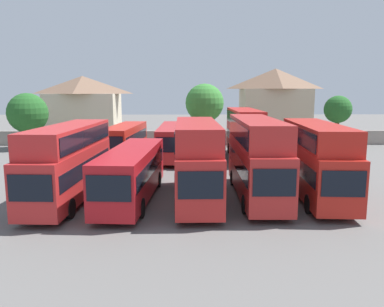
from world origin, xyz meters
TOP-DOWN VIEW (x-y plane):
  - ground at (0.00, 18.00)m, footprint 140.00×140.00m
  - depot_boundary_wall at (0.00, 24.99)m, footprint 56.00×0.50m
  - bus_1 at (-7.71, -0.11)m, footprint 3.00×10.91m
  - bus_2 at (-3.82, -0.11)m, footprint 3.26×11.13m
  - bus_3 at (0.24, -0.31)m, footprint 2.70×10.16m
  - bus_4 at (4.09, 0.41)m, footprint 2.71×10.85m
  - bus_5 at (7.88, 0.17)m, footprint 3.21×10.42m
  - bus_6 at (-6.52, 14.59)m, footprint 3.27×10.69m
  - bus_7 at (-1.86, 15.35)m, footprint 2.70×11.94m
  - bus_8 at (1.45, 14.71)m, footprint 3.04×11.04m
  - bus_9 at (5.55, 15.06)m, footprint 2.67×10.90m
  - house_terrace_left at (-15.43, 33.17)m, footprint 10.43×7.43m
  - house_terrace_centre at (12.70, 33.14)m, footprint 10.19×6.69m
  - tree_left_of_lot at (18.11, 22.99)m, footprint 3.33×3.33m
  - tree_behind_wall at (-19.07, 21.99)m, footprint 4.71×4.71m
  - tree_right_of_lot at (2.07, 27.49)m, footprint 5.08×5.08m

SIDE VIEW (x-z plane):
  - ground at x=0.00m, z-range 0.00..0.00m
  - depot_boundary_wall at x=0.00m, z-range 0.00..1.80m
  - bus_2 at x=-3.82m, z-range 0.24..3.52m
  - bus_7 at x=-1.86m, z-range 0.24..3.56m
  - bus_8 at x=1.45m, z-range 0.24..3.59m
  - bus_6 at x=-6.52m, z-range 0.24..3.67m
  - bus_1 at x=-7.71m, z-range 0.31..5.04m
  - bus_5 at x=7.88m, z-range 0.31..5.11m
  - bus_3 at x=0.24m, z-range 0.31..5.26m
  - bus_9 at x=5.55m, z-range 0.31..5.30m
  - bus_4 at x=4.09m, z-range 0.32..5.41m
  - tree_behind_wall at x=-19.07m, z-range 0.93..7.53m
  - tree_left_of_lot at x=18.11m, z-range 1.40..7.67m
  - house_terrace_left at x=-15.43m, z-range 0.09..9.05m
  - house_terrace_centre at x=12.70m, z-range 0.10..10.14m
  - tree_right_of_lot at x=2.07m, z-range 1.33..9.11m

